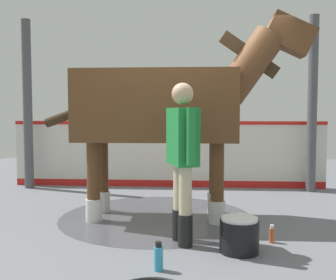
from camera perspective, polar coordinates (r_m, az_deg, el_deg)
ground_plane at (r=5.20m, az=-0.06°, el=-11.18°), size 16.00×16.00×0.02m
wet_patch at (r=5.28m, az=-1.62°, el=-10.81°), size 2.48×2.48×0.00m
barrier_wall at (r=7.29m, az=-0.04°, el=-2.31°), size 4.49×3.49×1.19m
roof_post_near at (r=7.23m, az=19.73°, el=4.78°), size 0.16×0.16×2.96m
roof_post_far at (r=7.55m, az=-19.24°, el=4.74°), size 0.16×0.16×2.96m
horse at (r=5.10m, az=-0.17°, el=4.65°), size 2.82×2.26×2.57m
handler at (r=4.09m, az=2.05°, el=-1.71°), size 0.57×0.45×1.64m
wash_bucket at (r=4.04m, az=10.05°, el=-13.08°), size 0.38×0.38×0.34m
bottle_shampoo at (r=3.57m, az=-1.35°, el=-16.26°), size 0.08×0.08×0.25m
bottle_spray at (r=4.41m, az=14.48°, el=-12.80°), size 0.06×0.06×0.19m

